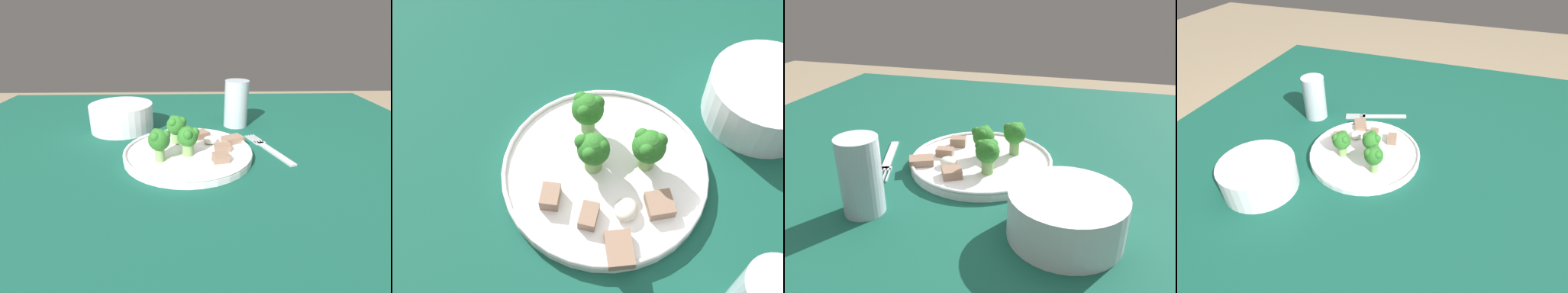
# 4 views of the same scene
# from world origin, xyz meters

# --- Properties ---
(table) EXTENTS (1.25, 1.17, 0.78)m
(table) POSITION_xyz_m (0.00, 0.00, 0.69)
(table) COLOR #114738
(table) RESTS_ON ground_plane
(dinner_plate) EXTENTS (0.26, 0.26, 0.02)m
(dinner_plate) POSITION_xyz_m (0.00, 0.03, 0.79)
(dinner_plate) COLOR white
(dinner_plate) RESTS_ON table
(fork) EXTENTS (0.07, 0.17, 0.00)m
(fork) POSITION_xyz_m (0.18, 0.06, 0.78)
(fork) COLOR #B2B2B7
(fork) RESTS_ON table
(cream_bowl) EXTENTS (0.16, 0.16, 0.07)m
(cream_bowl) POSITION_xyz_m (-0.17, 0.20, 0.81)
(cream_bowl) COLOR silver
(cream_bowl) RESTS_ON table
(drinking_glass) EXTENTS (0.06, 0.06, 0.12)m
(drinking_glass) POSITION_xyz_m (0.13, 0.23, 0.83)
(drinking_glass) COLOR #B2C1CC
(drinking_glass) RESTS_ON table
(broccoli_floret_near_rim_left) EXTENTS (0.04, 0.04, 0.06)m
(broccoli_floret_near_rim_left) POSITION_xyz_m (0.00, 0.01, 0.83)
(broccoli_floret_near_rim_left) COLOR #709E56
(broccoli_floret_near_rim_left) RESTS_ON dinner_plate
(broccoli_floret_center_left) EXTENTS (0.04, 0.04, 0.06)m
(broccoli_floret_center_left) POSITION_xyz_m (-0.02, 0.08, 0.83)
(broccoli_floret_center_left) COLOR #709E56
(broccoli_floret_center_left) RESTS_ON dinner_plate
(broccoli_floret_back_left) EXTENTS (0.04, 0.04, 0.06)m
(broccoli_floret_back_left) POSITION_xyz_m (-0.05, -0.01, 0.83)
(broccoli_floret_back_left) COLOR #709E56
(broccoli_floret_back_left) RESTS_ON dinner_plate
(meat_slice_front_slice) EXTENTS (0.03, 0.02, 0.02)m
(meat_slice_front_slice) POSITION_xyz_m (0.07, 0.03, 0.80)
(meat_slice_front_slice) COLOR #846651
(meat_slice_front_slice) RESTS_ON dinner_plate
(meat_slice_middle_slice) EXTENTS (0.03, 0.03, 0.02)m
(meat_slice_middle_slice) POSITION_xyz_m (0.06, -0.02, 0.80)
(meat_slice_middle_slice) COLOR #846651
(meat_slice_middle_slice) RESTS_ON dinner_plate
(meat_slice_rear_slice) EXTENTS (0.04, 0.04, 0.01)m
(meat_slice_rear_slice) POSITION_xyz_m (0.03, 0.11, 0.80)
(meat_slice_rear_slice) COLOR #846651
(meat_slice_rear_slice) RESTS_ON dinner_plate
(meat_slice_edge_slice) EXTENTS (0.05, 0.05, 0.01)m
(meat_slice_edge_slice) POSITION_xyz_m (0.10, 0.08, 0.80)
(meat_slice_edge_slice) COLOR #846651
(meat_slice_edge_slice) RESTS_ON dinner_plate
(sauce_dollop) EXTENTS (0.03, 0.03, 0.02)m
(sauce_dollop) POSITION_xyz_m (0.05, 0.07, 0.80)
(sauce_dollop) COLOR silver
(sauce_dollop) RESTS_ON dinner_plate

